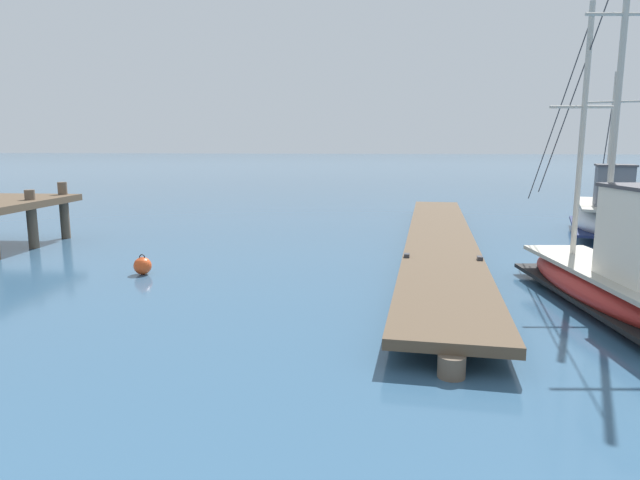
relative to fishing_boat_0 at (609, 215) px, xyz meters
name	(u,v)px	position (x,y,z in m)	size (l,w,h in m)	color
floating_dock	(440,236)	(-5.58, -3.00, -0.35)	(2.68, 18.47, 0.53)	brown
fishing_boat_0	(609,215)	(0.00, 0.00, 0.00)	(3.22, 6.19, 6.87)	silver
fishing_boat_1	(614,275)	(-2.88, -8.62, -0.07)	(2.32, 7.00, 6.92)	#AD2823
mooring_buoy	(143,266)	(-12.60, -7.28, -0.51)	(0.41, 0.41, 0.48)	#E04C1E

